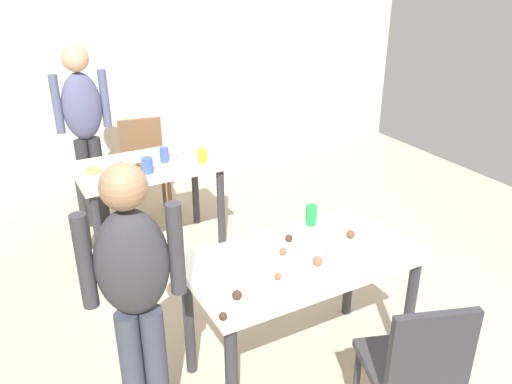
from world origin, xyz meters
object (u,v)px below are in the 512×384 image
at_px(chair_far_table, 144,162).
at_px(pitcher_far, 214,145).
at_px(person_girl_near, 135,288).
at_px(chair_near_table, 416,366).
at_px(dining_table_near, 302,273).
at_px(person_adult_far, 84,122).
at_px(dining_table_far, 149,178).
at_px(mixing_bowl, 247,251).
at_px(soda_can, 311,215).

bearing_deg(chair_far_table, pitcher_far, -69.98).
distance_m(chair_far_table, person_girl_near, 2.53).
xyz_separation_m(chair_near_table, pitcher_far, (0.02, 2.20, 0.37)).
xyz_separation_m(dining_table_near, chair_far_table, (-0.14, 2.36, -0.14)).
xyz_separation_m(person_girl_near, pitcher_far, (1.08, 1.52, 0.01)).
distance_m(person_girl_near, pitcher_far, 1.86).
xyz_separation_m(chair_far_table, person_girl_near, (-0.76, -2.38, 0.37)).
xyz_separation_m(person_girl_near, person_adult_far, (0.30, 2.39, 0.08)).
height_order(person_girl_near, pitcher_far, person_girl_near).
distance_m(dining_table_near, person_girl_near, 0.93).
height_order(dining_table_far, person_adult_far, person_adult_far).
height_order(chair_far_table, person_adult_far, person_adult_far).
bearing_deg(dining_table_near, pitcher_far, 83.24).
height_order(chair_near_table, mixing_bowl, chair_near_table).
bearing_deg(person_adult_far, chair_near_table, -76.04).
distance_m(person_adult_far, mixing_bowl, 2.27).
height_order(chair_near_table, chair_far_table, same).
relative_size(dining_table_near, pitcher_far, 5.10).
bearing_deg(chair_far_table, person_adult_far, 178.82).
height_order(dining_table_near, mixing_bowl, mixing_bowl).
bearing_deg(person_girl_near, dining_table_far, 70.63).
xyz_separation_m(chair_near_table, chair_far_table, (-0.30, 3.06, 0.00)).
height_order(chair_near_table, person_adult_far, person_adult_far).
bearing_deg(person_girl_near, chair_near_table, -32.58).
bearing_deg(chair_far_table, soda_can, -79.92).
distance_m(dining_table_far, mixing_bowl, 1.56).
height_order(dining_table_far, pitcher_far, pitcher_far).
xyz_separation_m(dining_table_far, person_adult_far, (-0.30, 0.69, 0.31)).
height_order(dining_table_near, person_adult_far, person_adult_far).
bearing_deg(dining_table_near, dining_table_far, 100.12).
distance_m(dining_table_near, dining_table_far, 1.71).
xyz_separation_m(chair_far_table, person_adult_far, (-0.47, 0.01, 0.44)).
bearing_deg(dining_table_far, chair_near_table, -79.01).
height_order(dining_table_far, soda_can, soda_can).
bearing_deg(pitcher_far, dining_table_far, 159.33).
relative_size(chair_near_table, chair_far_table, 1.00).
relative_size(person_adult_far, soda_can, 12.79).
bearing_deg(mixing_bowl, dining_table_far, 91.20).
height_order(dining_table_near, dining_table_far, same).
distance_m(person_adult_far, soda_can, 2.26).
distance_m(person_girl_near, person_adult_far, 2.41).
distance_m(person_girl_near, soda_can, 1.17).
distance_m(chair_near_table, soda_can, 1.02).
bearing_deg(dining_table_near, soda_can, 49.01).
distance_m(chair_near_table, person_adult_far, 3.19).
relative_size(chair_near_table, mixing_bowl, 4.93).
bearing_deg(soda_can, mixing_bowl, -164.06).
xyz_separation_m(dining_table_far, person_girl_near, (-0.60, -1.70, 0.23)).
bearing_deg(chair_near_table, person_girl_near, 147.42).
height_order(chair_near_table, person_girl_near, person_girl_near).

